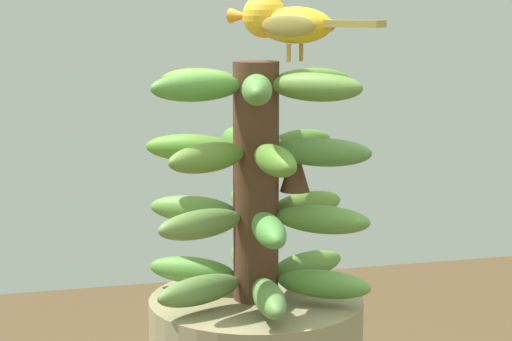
{
  "coord_description": "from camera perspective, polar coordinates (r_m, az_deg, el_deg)",
  "views": [
    {
      "loc": [
        1.05,
        -0.28,
        1.52
      ],
      "look_at": [
        0.0,
        0.0,
        1.34
      ],
      "focal_mm": 64.7,
      "sensor_mm": 36.0,
      "label": 1
    }
  ],
  "objects": [
    {
      "name": "perched_bird",
      "position": [
        1.09,
        1.77,
        9.2
      ],
      "size": [
        0.16,
        0.15,
        0.08
      ],
      "color": "#C68933",
      "rests_on": "banana_bunch"
    },
    {
      "name": "banana_bunch",
      "position": [
        1.11,
        0.05,
        -0.72
      ],
      "size": [
        0.29,
        0.27,
        0.29
      ],
      "color": "#4C2D1E",
      "rests_on": "banana_tree"
    }
  ]
}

